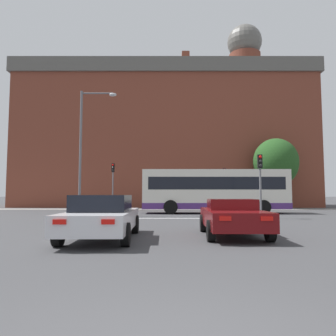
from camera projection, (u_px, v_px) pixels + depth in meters
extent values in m
cube|color=silver|center=(170.00, 218.00, 19.07)|extent=(8.46, 0.30, 0.01)
cube|color=gray|center=(169.00, 209.00, 31.00)|extent=(69.40, 2.50, 0.01)
cube|color=brown|center=(165.00, 146.00, 40.51)|extent=(33.57, 11.49, 14.68)
cube|color=#5B5954|center=(165.00, 82.00, 41.17)|extent=(34.25, 11.95, 1.62)
cube|color=brown|center=(56.00, 66.00, 40.86)|extent=(0.90, 0.90, 2.12)
cube|color=brown|center=(104.00, 71.00, 42.43)|extent=(0.90, 0.90, 2.12)
cube|color=brown|center=(142.00, 71.00, 42.38)|extent=(0.90, 0.90, 2.12)
cube|color=brown|center=(185.00, 61.00, 39.19)|extent=(0.90, 0.90, 2.12)
cube|color=brown|center=(231.00, 70.00, 41.97)|extent=(0.90, 0.90, 2.12)
cube|color=brown|center=(272.00, 74.00, 43.44)|extent=(0.90, 0.90, 2.12)
cylinder|color=brown|center=(244.00, 65.00, 41.37)|extent=(3.89, 3.89, 2.80)
sphere|color=#5B5954|center=(244.00, 42.00, 41.61)|extent=(4.32, 4.32, 4.32)
cube|color=silver|center=(102.00, 220.00, 10.25)|extent=(1.94, 4.86, 0.55)
cube|color=black|center=(102.00, 203.00, 10.25)|extent=(1.64, 2.20, 0.50)
cylinder|color=black|center=(84.00, 224.00, 11.71)|extent=(0.23, 0.64, 0.64)
cylinder|color=black|center=(135.00, 224.00, 11.74)|extent=(0.23, 0.64, 0.64)
cylinder|color=black|center=(58.00, 235.00, 8.72)|extent=(0.23, 0.64, 0.64)
cylinder|color=black|center=(125.00, 235.00, 8.75)|extent=(0.23, 0.64, 0.64)
cube|color=red|center=(59.00, 222.00, 7.83)|extent=(0.32, 0.05, 0.12)
cube|color=red|center=(108.00, 222.00, 7.85)|extent=(0.32, 0.05, 0.12)
cube|color=#600C0F|center=(232.00, 218.00, 10.95)|extent=(1.90, 4.25, 0.56)
cube|color=#600C0F|center=(231.00, 204.00, 11.09)|extent=(1.58, 1.30, 0.35)
cylinder|color=black|center=(203.00, 223.00, 12.25)|extent=(0.23, 0.64, 0.64)
cylinder|color=black|center=(249.00, 223.00, 12.22)|extent=(0.23, 0.64, 0.64)
cylinder|color=black|center=(210.00, 231.00, 9.65)|extent=(0.23, 0.64, 0.64)
cylinder|color=black|center=(269.00, 231.00, 9.61)|extent=(0.23, 0.64, 0.64)
cube|color=red|center=(225.00, 219.00, 8.86)|extent=(0.32, 0.06, 0.12)
cube|color=red|center=(266.00, 219.00, 8.83)|extent=(0.32, 0.06, 0.12)
cube|color=silver|center=(214.00, 189.00, 24.39)|extent=(10.61, 2.50, 2.84)
cube|color=#4C2870|center=(214.00, 206.00, 24.30)|extent=(10.63, 2.52, 0.44)
cube|color=black|center=(214.00, 184.00, 24.43)|extent=(9.76, 2.53, 0.90)
cylinder|color=black|center=(254.00, 206.00, 25.49)|extent=(1.00, 0.28, 1.00)
cylinder|color=black|center=(263.00, 207.00, 23.10)|extent=(1.00, 0.28, 1.00)
cylinder|color=black|center=(170.00, 206.00, 25.48)|extent=(1.00, 0.28, 1.00)
cylinder|color=black|center=(170.00, 207.00, 23.09)|extent=(1.00, 0.28, 1.00)
cylinder|color=slate|center=(260.00, 193.00, 19.09)|extent=(0.12, 0.12, 2.93)
cube|color=black|center=(259.00, 161.00, 19.24)|extent=(0.26, 0.20, 0.80)
sphere|color=red|center=(260.00, 157.00, 19.13)|extent=(0.17, 0.17, 0.17)
sphere|color=black|center=(260.00, 161.00, 19.11)|extent=(0.17, 0.17, 0.17)
sphere|color=black|center=(260.00, 166.00, 19.09)|extent=(0.17, 0.17, 0.17)
cylinder|color=slate|center=(112.00, 191.00, 30.23)|extent=(0.12, 0.12, 3.47)
cube|color=black|center=(113.00, 168.00, 30.40)|extent=(0.26, 0.20, 0.80)
sphere|color=red|center=(112.00, 165.00, 30.29)|extent=(0.17, 0.17, 0.17)
sphere|color=black|center=(112.00, 168.00, 30.27)|extent=(0.17, 0.17, 0.17)
sphere|color=black|center=(112.00, 170.00, 30.25)|extent=(0.17, 0.17, 0.17)
cylinder|color=slate|center=(224.00, 193.00, 30.41)|extent=(0.12, 0.12, 3.04)
cube|color=black|center=(224.00, 172.00, 30.56)|extent=(0.26, 0.20, 0.80)
sphere|color=red|center=(224.00, 170.00, 30.45)|extent=(0.17, 0.17, 0.17)
sphere|color=black|center=(224.00, 172.00, 30.43)|extent=(0.17, 0.17, 0.17)
sphere|color=black|center=(224.00, 175.00, 30.41)|extent=(0.17, 0.17, 0.17)
cylinder|color=slate|center=(80.00, 152.00, 21.72)|extent=(0.16, 0.16, 8.35)
cylinder|color=slate|center=(97.00, 93.00, 22.05)|extent=(2.11, 0.10, 0.10)
ellipsoid|color=#B2B2B7|center=(112.00, 95.00, 22.04)|extent=(0.50, 0.36, 0.22)
cylinder|color=black|center=(246.00, 205.00, 30.86)|extent=(0.13, 0.13, 0.76)
cylinder|color=black|center=(247.00, 205.00, 30.81)|extent=(0.13, 0.13, 0.76)
cube|color=#336B38|center=(246.00, 198.00, 30.89)|extent=(0.45, 0.32, 0.60)
sphere|color=tan|center=(246.00, 194.00, 30.92)|extent=(0.23, 0.23, 0.23)
cylinder|color=brown|center=(217.00, 205.00, 30.84)|extent=(0.13, 0.13, 0.80)
cylinder|color=brown|center=(215.00, 205.00, 30.85)|extent=(0.13, 0.13, 0.80)
cube|color=tan|center=(216.00, 197.00, 30.90)|extent=(0.41, 0.24, 0.64)
sphere|color=tan|center=(216.00, 193.00, 30.94)|extent=(0.24, 0.24, 0.24)
cylinder|color=#4C3823|center=(276.00, 194.00, 32.52)|extent=(0.36, 0.36, 2.79)
ellipsoid|color=#234C1E|center=(275.00, 162.00, 32.78)|extent=(4.44, 4.44, 4.66)
cylinder|color=#4C3823|center=(277.00, 195.00, 33.23)|extent=(0.36, 0.36, 2.68)
ellipsoid|color=#33662D|center=(276.00, 164.00, 33.49)|extent=(4.34, 4.34, 4.55)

